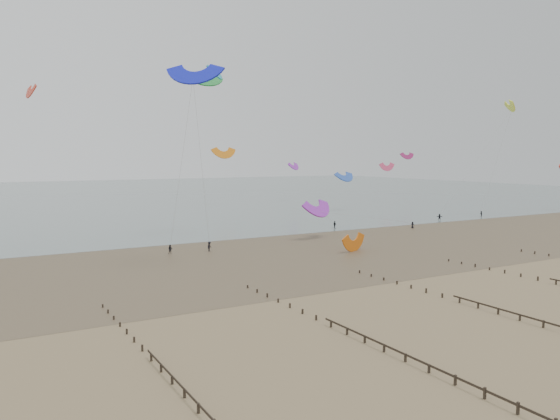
% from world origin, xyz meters
% --- Properties ---
extents(ground, '(500.00, 500.00, 0.00)m').
position_xyz_m(ground, '(0.00, 0.00, 0.00)').
color(ground, brown).
rests_on(ground, ground).
extents(sea_and_shore, '(500.00, 665.00, 0.03)m').
position_xyz_m(sea_and_shore, '(-4.08, 34.40, 0.01)').
color(sea_and_shore, '#475654').
rests_on(sea_and_shore, ground).
extents(kitesurfers, '(152.14, 15.58, 1.78)m').
position_xyz_m(kitesurfers, '(25.81, 48.03, 0.84)').
color(kitesurfers, black).
rests_on(kitesurfers, ground).
extents(grounded_kite, '(7.41, 6.65, 3.35)m').
position_xyz_m(grounded_kite, '(14.61, 27.09, 0.00)').
color(grounded_kite, '#D95F0D').
rests_on(grounded_kite, ground).
extents(kites_airborne, '(236.47, 123.87, 38.32)m').
position_xyz_m(kites_airborne, '(-8.21, 85.08, 20.00)').
color(kites_airborne, '#131CD1').
rests_on(kites_airborne, ground).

